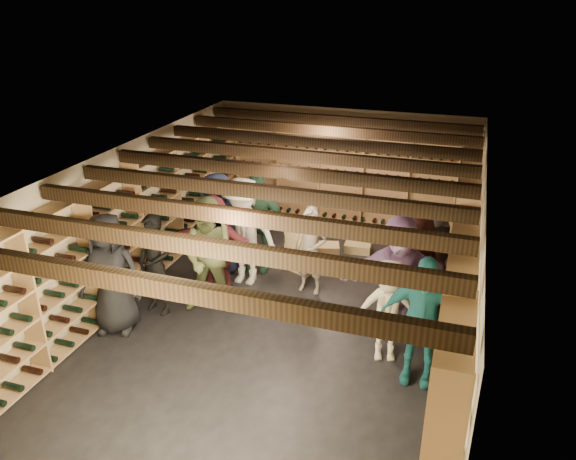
# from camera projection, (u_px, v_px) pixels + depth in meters

# --- Properties ---
(ground) EXTENTS (8.00, 8.00, 0.00)m
(ground) POSITION_uv_depth(u_px,v_px,m) (284.00, 307.00, 8.95)
(ground) COLOR black
(ground) RESTS_ON ground
(walls) EXTENTS (5.52, 8.02, 2.40)m
(walls) POSITION_uv_depth(u_px,v_px,m) (284.00, 239.00, 8.47)
(walls) COLOR #C1B696
(walls) RESTS_ON ground
(ceiling) EXTENTS (5.50, 8.00, 0.01)m
(ceiling) POSITION_uv_depth(u_px,v_px,m) (284.00, 163.00, 7.98)
(ceiling) COLOR beige
(ceiling) RESTS_ON walls
(ceiling_joists) EXTENTS (5.40, 7.12, 0.18)m
(ceiling_joists) POSITION_uv_depth(u_px,v_px,m) (284.00, 172.00, 8.04)
(ceiling_joists) COLOR black
(ceiling_joists) RESTS_ON ground
(wine_rack_left) EXTENTS (0.32, 7.50, 2.15)m
(wine_rack_left) POSITION_uv_depth(u_px,v_px,m) (137.00, 226.00, 9.25)
(wine_rack_left) COLOR tan
(wine_rack_left) RESTS_ON ground
(wine_rack_right) EXTENTS (0.32, 7.50, 2.15)m
(wine_rack_right) POSITION_uv_depth(u_px,v_px,m) (459.00, 271.00, 7.78)
(wine_rack_right) COLOR tan
(wine_rack_right) RESTS_ON ground
(wine_rack_back) EXTENTS (4.70, 0.30, 2.15)m
(wine_rack_back) POSITION_uv_depth(u_px,v_px,m) (342.00, 173.00, 11.85)
(wine_rack_back) COLOR tan
(wine_rack_back) RESTS_ON ground
(crate_stack_left) EXTENTS (0.59, 0.50, 0.85)m
(crate_stack_left) POSITION_uv_depth(u_px,v_px,m) (301.00, 249.00, 9.94)
(crate_stack_left) COLOR tan
(crate_stack_left) RESTS_ON ground
(crate_stack_right) EXTENTS (0.58, 0.47, 0.34)m
(crate_stack_right) POSITION_uv_depth(u_px,v_px,m) (325.00, 253.00, 10.38)
(crate_stack_right) COLOR tan
(crate_stack_right) RESTS_ON ground
(crate_loose) EXTENTS (0.51, 0.35, 0.17)m
(crate_loose) POSITION_uv_depth(u_px,v_px,m) (358.00, 247.00, 10.79)
(crate_loose) COLOR tan
(crate_loose) RESTS_ON ground
(person_0) EXTENTS (1.02, 0.80, 1.84)m
(person_0) POSITION_uv_depth(u_px,v_px,m) (110.00, 274.00, 8.04)
(person_0) COLOR black
(person_0) RESTS_ON ground
(person_1) EXTENTS (0.66, 0.51, 1.63)m
(person_1) POSITION_uv_depth(u_px,v_px,m) (155.00, 265.00, 8.54)
(person_1) COLOR black
(person_1) RESTS_ON ground
(person_2) EXTENTS (1.05, 0.90, 1.89)m
(person_2) POSITION_uv_depth(u_px,v_px,m) (212.00, 257.00, 8.49)
(person_2) COLOR #586439
(person_2) RESTS_ON ground
(person_3) EXTENTS (1.06, 0.76, 1.48)m
(person_3) POSITION_uv_depth(u_px,v_px,m) (388.00, 312.00, 7.45)
(person_3) COLOR beige
(person_3) RESTS_ON ground
(person_4) EXTENTS (1.05, 0.45, 1.77)m
(person_4) POSITION_uv_depth(u_px,v_px,m) (421.00, 321.00, 6.99)
(person_4) COLOR #1F7079
(person_4) RESTS_ON ground
(person_5) EXTENTS (1.59, 0.56, 1.69)m
(person_5) POSITION_uv_depth(u_px,v_px,m) (214.00, 245.00, 9.12)
(person_5) COLOR maroon
(person_5) RESTS_ON ground
(person_6) EXTENTS (1.05, 0.86, 1.84)m
(person_6) POSITION_uv_depth(u_px,v_px,m) (218.00, 224.00, 9.71)
(person_6) COLOR navy
(person_6) RESTS_ON ground
(person_7) EXTENTS (0.57, 0.40, 1.49)m
(person_7) POSITION_uv_depth(u_px,v_px,m) (311.00, 251.00, 9.14)
(person_7) COLOR gray
(person_7) RESTS_ON ground
(person_8) EXTENTS (0.99, 0.89, 1.69)m
(person_8) POSITION_uv_depth(u_px,v_px,m) (421.00, 268.00, 8.38)
(person_8) COLOR #4F241E
(person_8) RESTS_ON ground
(person_9) EXTENTS (1.26, 0.78, 1.88)m
(person_9) POSITION_uv_depth(u_px,v_px,m) (244.00, 232.00, 9.35)
(person_9) COLOR #BAB8A9
(person_9) RESTS_ON ground
(person_10) EXTENTS (1.08, 0.46, 1.83)m
(person_10) POSITION_uv_depth(u_px,v_px,m) (257.00, 221.00, 9.83)
(person_10) COLOR #254A36
(person_10) RESTS_ON ground
(person_11) EXTENTS (1.78, 1.05, 1.83)m
(person_11) POSITION_uv_depth(u_px,v_px,m) (398.00, 275.00, 8.02)
(person_11) COLOR #8A6398
(person_11) RESTS_ON ground
(person_12) EXTENTS (0.86, 0.73, 1.49)m
(person_12) POSITION_uv_depth(u_px,v_px,m) (434.00, 260.00, 8.84)
(person_12) COLOR #2F2E33
(person_12) RESTS_ON ground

